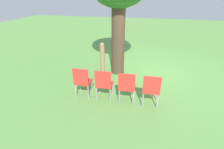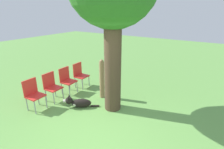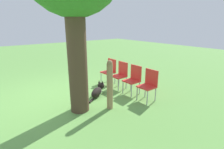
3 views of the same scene
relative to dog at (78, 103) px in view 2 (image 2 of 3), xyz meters
The scene contains 7 objects.
ground_plane 1.37m from the dog, 31.81° to the right, with size 30.00×30.00×0.00m, color #609947.
dog is the anchor object (origin of this frame).
fence_post 1.07m from the dog, 76.62° to the left, with size 0.16×0.16×1.30m.
red_chair_0 1.32m from the dog, 144.20° to the right, with size 0.43×0.45×0.91m.
red_chair_1 1.08m from the dog, behind, with size 0.43×0.45×0.91m.
red_chair_2 1.19m from the dog, 151.62° to the left, with size 0.43×0.45×0.91m.
red_chair_3 1.58m from the dog, 129.90° to the left, with size 0.43×0.45×0.91m.
Camera 2 is at (2.17, -2.60, 2.76)m, focal length 28.00 mm.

